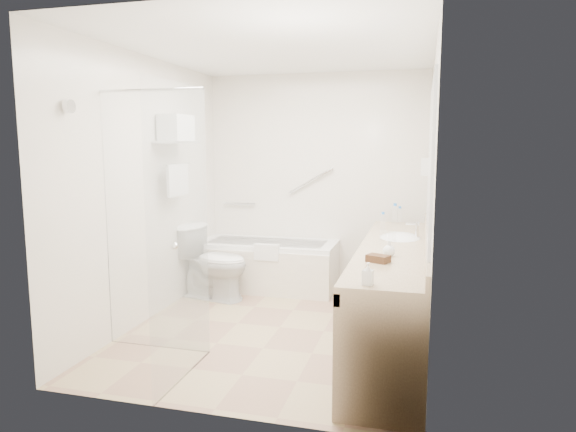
% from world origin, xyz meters
% --- Properties ---
extents(floor, '(3.20, 3.20, 0.00)m').
position_xyz_m(floor, '(0.00, 0.00, 0.00)').
color(floor, tan).
rests_on(floor, ground).
extents(ceiling, '(2.60, 3.20, 0.10)m').
position_xyz_m(ceiling, '(0.00, 0.00, 2.50)').
color(ceiling, white).
rests_on(ceiling, wall_back).
extents(wall_back, '(2.60, 0.10, 2.50)m').
position_xyz_m(wall_back, '(0.00, 1.60, 1.25)').
color(wall_back, beige).
rests_on(wall_back, ground).
extents(wall_front, '(2.60, 0.10, 2.50)m').
position_xyz_m(wall_front, '(0.00, -1.60, 1.25)').
color(wall_front, beige).
rests_on(wall_front, ground).
extents(wall_left, '(0.10, 3.20, 2.50)m').
position_xyz_m(wall_left, '(-1.30, 0.00, 1.25)').
color(wall_left, beige).
rests_on(wall_left, ground).
extents(wall_right, '(0.10, 3.20, 2.50)m').
position_xyz_m(wall_right, '(1.30, 0.00, 1.25)').
color(wall_right, beige).
rests_on(wall_right, ground).
extents(bathtub, '(1.60, 0.73, 0.59)m').
position_xyz_m(bathtub, '(-0.50, 1.24, 0.28)').
color(bathtub, white).
rests_on(bathtub, floor).
extents(grab_bar_short, '(0.40, 0.03, 0.03)m').
position_xyz_m(grab_bar_short, '(-0.95, 1.56, 0.95)').
color(grab_bar_short, silver).
rests_on(grab_bar_short, wall_back).
extents(grab_bar_long, '(0.53, 0.03, 0.33)m').
position_xyz_m(grab_bar_long, '(-0.05, 1.56, 1.25)').
color(grab_bar_long, silver).
rests_on(grab_bar_long, wall_back).
extents(shower_enclosure, '(0.96, 0.91, 2.11)m').
position_xyz_m(shower_enclosure, '(-0.63, -0.93, 1.07)').
color(shower_enclosure, silver).
rests_on(shower_enclosure, floor).
extents(towel_shelf, '(0.24, 0.55, 0.81)m').
position_xyz_m(towel_shelf, '(-1.17, 0.35, 1.75)').
color(towel_shelf, silver).
rests_on(towel_shelf, wall_left).
extents(vanity_counter, '(0.55, 2.70, 0.95)m').
position_xyz_m(vanity_counter, '(1.02, -0.15, 0.64)').
color(vanity_counter, tan).
rests_on(vanity_counter, floor).
extents(sink, '(0.40, 0.52, 0.14)m').
position_xyz_m(sink, '(1.05, 0.25, 0.82)').
color(sink, white).
rests_on(sink, vanity_counter).
extents(faucet, '(0.03, 0.03, 0.14)m').
position_xyz_m(faucet, '(1.20, 0.25, 0.93)').
color(faucet, silver).
rests_on(faucet, vanity_counter).
extents(mirror, '(0.02, 2.00, 1.20)m').
position_xyz_m(mirror, '(1.29, -0.15, 1.55)').
color(mirror, '#B5BAC1').
rests_on(mirror, wall_right).
extents(hairdryer_unit, '(0.08, 0.10, 0.18)m').
position_xyz_m(hairdryer_unit, '(1.25, 1.05, 1.45)').
color(hairdryer_unit, silver).
rests_on(hairdryer_unit, wall_right).
extents(toilet, '(0.88, 0.61, 0.79)m').
position_xyz_m(toilet, '(-0.95, 0.70, 0.40)').
color(toilet, white).
rests_on(toilet, floor).
extents(amenity_basket, '(0.18, 0.16, 0.05)m').
position_xyz_m(amenity_basket, '(0.95, -0.78, 0.88)').
color(amenity_basket, '#482F19').
rests_on(amenity_basket, vanity_counter).
extents(soap_bottle_a, '(0.08, 0.14, 0.06)m').
position_xyz_m(soap_bottle_a, '(0.94, -1.40, 0.88)').
color(soap_bottle_a, silver).
rests_on(soap_bottle_a, vanity_counter).
extents(soap_bottle_b, '(0.13, 0.15, 0.09)m').
position_xyz_m(soap_bottle_b, '(1.01, -0.57, 0.90)').
color(soap_bottle_b, silver).
rests_on(soap_bottle_b, vanity_counter).
extents(water_bottle_left, '(0.05, 0.05, 0.17)m').
position_xyz_m(water_bottle_left, '(0.87, 0.65, 0.93)').
color(water_bottle_left, silver).
rests_on(water_bottle_left, vanity_counter).
extents(water_bottle_mid, '(0.07, 0.07, 0.22)m').
position_xyz_m(water_bottle_mid, '(0.96, 1.06, 0.95)').
color(water_bottle_mid, silver).
rests_on(water_bottle_mid, vanity_counter).
extents(water_bottle_right, '(0.06, 0.06, 0.18)m').
position_xyz_m(water_bottle_right, '(1.01, 1.10, 0.93)').
color(water_bottle_right, silver).
rests_on(water_bottle_right, vanity_counter).
extents(drinking_glass_near, '(0.08, 0.08, 0.08)m').
position_xyz_m(drinking_glass_near, '(0.92, 0.10, 0.89)').
color(drinking_glass_near, silver).
rests_on(drinking_glass_near, vanity_counter).
extents(drinking_glass_far, '(0.08, 0.08, 0.09)m').
position_xyz_m(drinking_glass_far, '(1.00, 0.00, 0.90)').
color(drinking_glass_far, silver).
rests_on(drinking_glass_far, vanity_counter).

